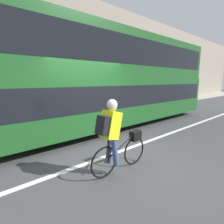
{
  "coord_description": "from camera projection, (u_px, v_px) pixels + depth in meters",
  "views": [
    {
      "loc": [
        -2.89,
        -3.17,
        1.94
      ],
      "look_at": [
        0.5,
        0.74,
        1.0
      ],
      "focal_mm": 28.0,
      "sensor_mm": 36.0,
      "label": 1
    }
  ],
  "objects": [
    {
      "name": "ground_plane",
      "position": [
        116.0,
        156.0,
        4.56
      ],
      "size": [
        80.0,
        80.0,
        0.0
      ],
      "primitive_type": "plane",
      "color": "#424244"
    },
    {
      "name": "cyclist_on_bike",
      "position": [
        115.0,
        134.0,
        3.57
      ],
      "size": [
        1.54,
        0.32,
        1.58
      ],
      "color": "black",
      "rests_on": "ground_plane"
    },
    {
      "name": "street_sign_post",
      "position": [
        49.0,
        87.0,
        8.73
      ],
      "size": [
        0.36,
        0.09,
        2.7
      ],
      "color": "#59595B",
      "rests_on": "sidewalk_curb"
    },
    {
      "name": "building_facade",
      "position": [
        26.0,
        49.0,
        9.21
      ],
      "size": [
        60.0,
        0.3,
        7.16
      ],
      "color": "gray",
      "rests_on": "ground_plane"
    },
    {
      "name": "sidewalk_curb",
      "position": [
        40.0,
        118.0,
        8.78
      ],
      "size": [
        60.0,
        2.53,
        0.11
      ],
      "color": "#A8A399",
      "rests_on": "ground_plane"
    },
    {
      "name": "bus",
      "position": [
        117.0,
        77.0,
        7.41
      ],
      "size": [
        10.22,
        2.52,
        3.75
      ],
      "color": "black",
      "rests_on": "ground_plane"
    },
    {
      "name": "road_center_line",
      "position": [
        113.0,
        154.0,
        4.66
      ],
      "size": [
        50.0,
        0.14,
        0.01
      ],
      "primitive_type": "cube",
      "color": "silver",
      "rests_on": "ground_plane"
    }
  ]
}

